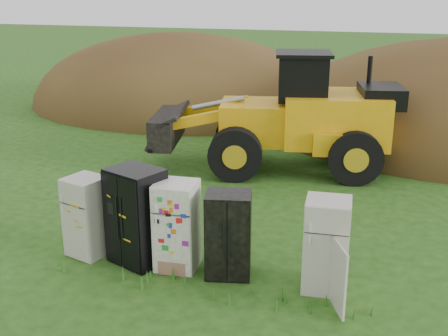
# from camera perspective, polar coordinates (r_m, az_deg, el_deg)

# --- Properties ---
(ground) EXTENTS (120.00, 120.00, 0.00)m
(ground) POSITION_cam_1_polar(r_m,az_deg,el_deg) (11.07, -1.68, -10.35)
(ground) COLOR #214813
(ground) RESTS_ON ground
(fridge_leftmost) EXTENTS (0.90, 0.88, 1.65)m
(fridge_leftmost) POSITION_cam_1_polar(r_m,az_deg,el_deg) (11.70, -13.70, -4.79)
(fridge_leftmost) COLOR silver
(fridge_leftmost) RESTS_ON ground
(fridge_black_side) EXTENTS (1.24, 1.12, 1.94)m
(fridge_black_side) POSITION_cam_1_polar(r_m,az_deg,el_deg) (11.14, -8.85, -4.86)
(fridge_black_side) COLOR black
(fridge_black_side) RESTS_ON ground
(fridge_sticker) EXTENTS (0.83, 0.78, 1.76)m
(fridge_sticker) POSITION_cam_1_polar(r_m,az_deg,el_deg) (10.85, -4.81, -5.86)
(fridge_sticker) COLOR white
(fridge_sticker) RESTS_ON ground
(fridge_dark_mid) EXTENTS (0.97, 0.85, 1.65)m
(fridge_dark_mid) POSITION_cam_1_polar(r_m,az_deg,el_deg) (10.58, 0.44, -6.78)
(fridge_dark_mid) COLOR black
(fridge_dark_mid) RESTS_ON ground
(fridge_open_door) EXTENTS (0.83, 0.78, 1.73)m
(fridge_open_door) POSITION_cam_1_polar(r_m,az_deg,el_deg) (10.25, 10.35, -7.70)
(fridge_open_door) COLOR silver
(fridge_open_door) RESTS_ON ground
(wheel_loader) EXTENTS (7.64, 4.34, 3.48)m
(wheel_loader) POSITION_cam_1_polar(r_m,az_deg,el_deg) (16.54, 4.81, 5.70)
(wheel_loader) COLOR #F7AA10
(wheel_loader) RESTS_ON ground
(dirt_mound_left) EXTENTS (13.92, 10.44, 6.62)m
(dirt_mound_left) POSITION_cam_1_polar(r_m,az_deg,el_deg) (25.81, -4.47, 6.27)
(dirt_mound_left) COLOR #4C3018
(dirt_mound_left) RESTS_ON ground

